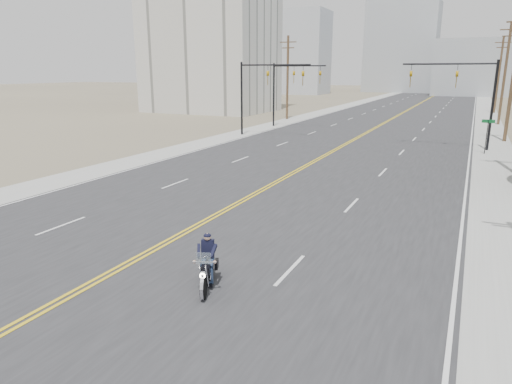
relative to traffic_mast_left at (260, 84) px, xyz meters
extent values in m
plane|color=#776D56|center=(8.98, -32.00, -4.94)|extent=(400.00, 400.00, 0.00)
cube|color=#303033|center=(8.98, 38.00, -4.93)|extent=(20.00, 200.00, 0.01)
cube|color=#A5A5A0|center=(-2.52, 38.00, -4.93)|extent=(3.00, 200.00, 0.01)
cube|color=#A5A5A0|center=(20.48, 38.00, -4.93)|extent=(3.00, 200.00, 0.01)
cylinder|color=black|center=(-2.02, 0.00, -1.44)|extent=(0.20, 0.20, 7.00)
cylinder|color=black|center=(1.48, 0.00, 1.76)|extent=(7.00, 0.14, 0.14)
imported|color=#BF8C0C|center=(0.78, 0.00, 1.11)|extent=(0.21, 0.26, 1.30)
imported|color=#BF8C0C|center=(4.28, 0.00, 1.11)|extent=(0.21, 0.26, 1.30)
cylinder|color=black|center=(19.98, 0.00, -1.44)|extent=(0.20, 0.20, 7.00)
cylinder|color=black|center=(16.48, 0.00, 1.76)|extent=(7.00, 0.14, 0.14)
imported|color=#BF8C0C|center=(17.18, 0.00, 1.11)|extent=(0.21, 0.26, 1.30)
imported|color=#BF8C0C|center=(13.68, 0.00, 1.11)|extent=(0.21, 0.26, 1.30)
cylinder|color=black|center=(-2.02, 8.00, -1.44)|extent=(0.20, 0.20, 7.00)
cylinder|color=black|center=(0.98, 8.00, 1.76)|extent=(6.00, 0.14, 0.14)
imported|color=#BF8C0C|center=(0.38, 8.00, 1.11)|extent=(0.21, 0.26, 1.30)
imported|color=#BF8C0C|center=(3.38, 8.00, 1.11)|extent=(0.21, 0.26, 1.30)
cylinder|color=black|center=(19.78, -2.00, -3.64)|extent=(0.06, 0.06, 2.60)
cube|color=#0C5926|center=(19.78, -2.00, -2.44)|extent=(0.90, 0.03, 0.25)
cylinder|color=brown|center=(21.48, 21.00, 0.81)|extent=(0.30, 0.30, 11.50)
cube|color=brown|center=(21.48, 21.00, 5.76)|extent=(2.20, 0.12, 0.12)
cube|color=brown|center=(21.48, 21.00, 5.06)|extent=(1.60, 0.12, 0.12)
cylinder|color=brown|center=(21.48, 38.00, 0.56)|extent=(0.30, 0.30, 11.00)
cube|color=brown|center=(21.48, 38.00, 5.26)|extent=(2.20, 0.12, 0.12)
cube|color=brown|center=(21.48, 38.00, 4.56)|extent=(1.60, 0.12, 0.12)
cylinder|color=brown|center=(-3.52, 16.00, 0.31)|extent=(0.30, 0.30, 10.50)
cube|color=brown|center=(-3.52, 16.00, 4.76)|extent=(2.20, 0.12, 0.12)
cube|color=brown|center=(-3.52, 16.00, 4.06)|extent=(1.60, 0.12, 0.12)
cube|color=silver|center=(-19.02, 23.00, 10.06)|extent=(18.00, 14.00, 30.00)
cube|color=#B7BCC6|center=(-26.02, 83.00, 6.06)|extent=(14.00, 12.00, 22.00)
cube|color=#ADB2B7|center=(16.98, 93.00, 2.06)|extent=(18.00, 14.00, 14.00)
cube|color=#ADB2B7|center=(-3.02, 108.00, 8.06)|extent=(20.00, 15.00, 26.00)
cube|color=#ADB2B7|center=(-41.02, 98.00, 3.06)|extent=(12.00, 12.00, 16.00)
camera|label=1|loc=(18.70, -40.54, 1.19)|focal=32.00mm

